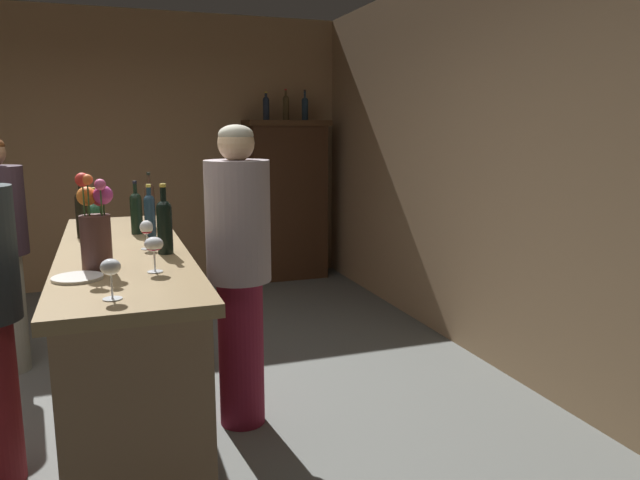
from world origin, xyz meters
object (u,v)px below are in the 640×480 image
at_px(wine_glass_front, 154,246).
at_px(wine_bottle_riesling, 96,224).
at_px(display_bottle_center, 305,107).
at_px(wine_bottle_syrah, 150,203).
at_px(wine_bottle_pinot, 150,213).
at_px(bar_counter, 128,349).
at_px(flower_arrangement, 95,227).
at_px(bartender, 239,265).
at_px(cheese_plate, 77,278).
at_px(wine_glass_rear, 111,269).
at_px(display_bottle_left, 266,107).
at_px(wine_bottle_rose, 165,224).
at_px(wine_glass_mid, 146,229).
at_px(display_bottle_midleft, 286,106).
at_px(wine_bottle_merlot, 136,211).
at_px(wine_bottle_chardonnay, 82,212).
at_px(display_cabinet, 287,197).

bearing_deg(wine_glass_front, wine_bottle_riesling, 114.11).
bearing_deg(display_bottle_center, wine_bottle_syrah, -125.03).
bearing_deg(wine_bottle_pinot, bar_counter, -118.42).
relative_size(flower_arrangement, bartender, 0.24).
relative_size(bar_counter, flower_arrangement, 5.55).
relative_size(wine_bottle_syrah, cheese_plate, 1.70).
relative_size(wine_glass_rear, bartender, 0.09).
bearing_deg(display_bottle_center, wine_glass_rear, -116.51).
distance_m(wine_bottle_riesling, cheese_plate, 0.55).
xyz_separation_m(display_bottle_left, display_bottle_center, (0.44, -0.00, 0.00)).
height_order(bar_counter, display_bottle_center, display_bottle_center).
height_order(bar_counter, wine_bottle_rose, wine_bottle_rose).
height_order(wine_glass_rear, cheese_plate, wine_glass_rear).
relative_size(wine_bottle_rose, wine_glass_mid, 2.31).
bearing_deg(display_bottle_midleft, wine_glass_rear, -114.10).
distance_m(wine_glass_front, display_bottle_left, 4.19).
xyz_separation_m(wine_glass_front, wine_glass_rear, (-0.17, -0.37, -0.00)).
distance_m(wine_bottle_syrah, display_bottle_midleft, 3.19).
height_order(wine_bottle_rose, bartender, bartender).
relative_size(wine_bottle_riesling, bartender, 0.19).
relative_size(wine_bottle_syrah, wine_bottle_merlot, 1.11).
height_order(wine_bottle_syrah, wine_bottle_merlot, wine_bottle_syrah).
xyz_separation_m(display_bottle_midleft, bartender, (-1.22, -3.20, -0.97)).
relative_size(wine_bottle_chardonnay, flower_arrangement, 0.75).
xyz_separation_m(display_bottle_center, bartender, (-1.44, -3.20, -0.96)).
height_order(wine_glass_mid, flower_arrangement, flower_arrangement).
bearing_deg(display_bottle_midleft, wine_bottle_rose, -115.19).
xyz_separation_m(wine_glass_rear, bartender, (0.66, 1.01, -0.25)).
xyz_separation_m(wine_glass_front, display_bottle_center, (1.93, 3.85, 0.71)).
distance_m(wine_glass_rear, display_bottle_center, 4.77).
bearing_deg(wine_bottle_chardonnay, display_bottle_midleft, 55.06).
xyz_separation_m(wine_bottle_merlot, cheese_plate, (-0.28, -1.02, -0.12)).
distance_m(wine_bottle_rose, wine_glass_rear, 0.79).
bearing_deg(bar_counter, display_cabinet, 60.71).
distance_m(flower_arrangement, display_bottle_center, 4.33).
relative_size(bar_counter, display_bottle_left, 7.68).
relative_size(wine_bottle_chardonnay, display_bottle_midleft, 0.93).
xyz_separation_m(bar_counter, wine_bottle_rose, (0.19, -0.21, 0.68)).
bearing_deg(flower_arrangement, bar_counter, 76.13).
height_order(display_cabinet, wine_bottle_chardonnay, display_cabinet).
distance_m(wine_bottle_merlot, cheese_plate, 1.06).
height_order(wine_glass_mid, display_bottle_center, display_bottle_center).
distance_m(bar_counter, wine_bottle_chardonnay, 0.79).
xyz_separation_m(wine_bottle_chardonnay, wine_bottle_merlot, (0.28, 0.03, -0.01)).
distance_m(bar_counter, wine_bottle_riesling, 0.68).
bearing_deg(wine_glass_front, wine_glass_rear, -115.24).
distance_m(wine_bottle_rose, bartender, 0.57).
xyz_separation_m(wine_glass_rear, cheese_plate, (-0.13, 0.35, -0.10)).
bearing_deg(cheese_plate, wine_glass_mid, 60.28).
distance_m(wine_bottle_chardonnay, wine_bottle_riesling, 0.46).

